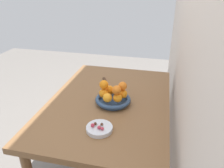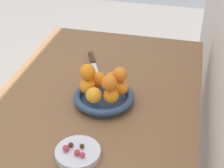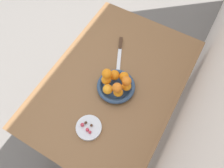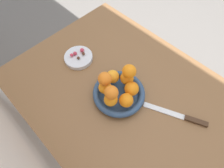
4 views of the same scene
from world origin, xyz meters
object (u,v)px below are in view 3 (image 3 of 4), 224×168
orange_5 (126,86)px  candy_ball_3 (87,130)px  dining_table (114,88)px  orange_1 (114,74)px  orange_0 (124,77)px  candy_ball_4 (82,125)px  orange_6 (127,81)px  candy_ball_0 (90,132)px  candy_dish (89,128)px  orange_8 (107,74)px  orange_2 (106,80)px  orange_4 (118,92)px  candy_ball_1 (86,123)px  orange_7 (117,88)px  fruit_bowl (116,87)px  candy_ball_2 (91,125)px  knife (120,51)px  orange_3 (108,89)px

orange_5 → candy_ball_3: orange_5 is taller
dining_table → orange_1: orange_1 is taller
orange_0 → candy_ball_4: (0.35, -0.06, -0.04)m
orange_6 → candy_ball_0: 0.33m
candy_dish → orange_8: size_ratio=2.44×
dining_table → orange_2: (0.05, -0.02, 0.16)m
orange_6 → orange_8: bearing=-82.2°
orange_4 → candy_ball_1: (0.23, -0.07, -0.04)m
orange_7 → fruit_bowl: bearing=-146.4°
candy_ball_2 → orange_6: bearing=168.9°
orange_6 → candy_ball_3: size_ratio=2.85×
orange_2 → candy_ball_0: (0.29, 0.07, -0.04)m
orange_0 → candy_dish: bearing=-4.7°
orange_2 → candy_ball_2: (0.26, 0.06, -0.04)m
fruit_bowl → orange_7: size_ratio=4.07×
orange_5 → candy_ball_4: orange_5 is taller
candy_dish → orange_0: size_ratio=2.43×
orange_8 → candy_ball_4: (0.29, 0.02, -0.09)m
candy_dish → knife: candy_dish is taller
candy_dish → candy_ball_4: size_ratio=6.71×
orange_5 → candy_ball_2: bearing=-11.8°
orange_1 → candy_ball_4: (0.33, -0.01, -0.04)m
orange_5 → orange_6: 0.05m
orange_3 → candy_ball_0: 0.25m
orange_7 → candy_ball_3: size_ratio=2.93×
orange_1 → orange_7: size_ratio=1.09×
orange_4 → candy_ball_1: orange_4 is taller
orange_6 → candy_ball_1: size_ratio=3.50×
candy_dish → orange_8: 0.30m
candy_dish → orange_1: 0.33m
candy_ball_0 → candy_ball_1: bearing=-126.7°
fruit_bowl → orange_7: 0.11m
fruit_bowl → orange_4: (0.04, 0.04, 0.05)m
dining_table → candy_dish: bearing=4.5°
orange_6 → orange_5: bearing=79.6°
candy_ball_2 → orange_8: bearing=-167.5°
dining_table → knife: (-0.21, -0.08, 0.09)m
orange_2 → candy_ball_0: orange_2 is taller
candy_ball_1 → orange_1: bearing=-178.9°
dining_table → candy_ball_0: bearing=7.8°
orange_4 → candy_ball_4: 0.26m
fruit_bowl → candy_dish: (0.28, -0.01, -0.01)m
orange_6 → knife: size_ratio=0.22×
orange_1 → orange_5: orange_1 is taller
orange_1 → orange_4: bearing=40.5°
candy_ball_1 → dining_table: bearing=-179.4°
candy_dish → orange_2: bearing=-169.6°
orange_2 → candy_ball_4: orange_2 is taller
dining_table → candy_ball_0: size_ratio=67.36×
candy_ball_0 → candy_ball_3: candy_ball_3 is taller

